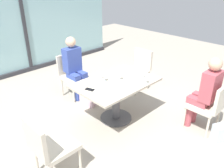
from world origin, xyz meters
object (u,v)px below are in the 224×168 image
at_px(person_near_window, 74,65).
at_px(wine_glass_1, 105,74).
at_px(chair_front_right, 210,104).
at_px(cell_phone_on_table, 90,89).
at_px(handbag_0, 93,98).
at_px(handbag_1, 222,132).
at_px(wine_glass_2, 147,76).
at_px(chair_far_right, 138,67).
at_px(chair_side_end, 49,145).
at_px(chair_near_window, 72,73).
at_px(wine_glass_3, 144,71).
at_px(person_front_right, 206,90).
at_px(dining_table_main, 116,91).
at_px(coffee_cup, 101,76).
at_px(wine_glass_0, 120,73).
at_px(handbag_2, 88,95).

distance_m(person_near_window, wine_glass_1, 1.05).
xyz_separation_m(chair_front_right, cell_phone_on_table, (-1.32, 1.37, 0.24)).
relative_size(chair_front_right, cell_phone_on_table, 6.04).
height_order(handbag_0, handbag_1, same).
bearing_deg(wine_glass_2, chair_front_right, -60.09).
height_order(chair_far_right, wine_glass_2, wine_glass_2).
bearing_deg(cell_phone_on_table, chair_side_end, -175.87).
xyz_separation_m(chair_front_right, wine_glass_2, (-0.51, 0.89, 0.37)).
bearing_deg(cell_phone_on_table, chair_front_right, -64.71).
bearing_deg(chair_near_window, wine_glass_2, -79.78).
relative_size(chair_far_right, wine_glass_3, 4.70).
bearing_deg(handbag_1, wine_glass_2, 138.80).
height_order(person_front_right, cell_phone_on_table, person_front_right).
bearing_deg(handbag_0, wine_glass_3, -83.38).
height_order(dining_table_main, coffee_cup, coffee_cup).
height_order(person_near_window, handbag_1, person_near_window).
bearing_deg(wine_glass_0, person_front_right, -58.57).
distance_m(chair_side_end, person_near_window, 2.15).
distance_m(wine_glass_3, coffee_cup, 0.74).
distance_m(handbag_1, handbag_2, 2.50).
xyz_separation_m(chair_near_window, person_near_window, (-0.00, -0.11, 0.20)).
bearing_deg(chair_side_end, wine_glass_0, 12.22).
bearing_deg(chair_side_end, chair_near_window, 47.11).
relative_size(dining_table_main, handbag_1, 4.53).
relative_size(chair_far_right, wine_glass_1, 4.70).
distance_m(chair_near_window, handbag_2, 0.59).
height_order(wine_glass_1, wine_glass_2, same).
distance_m(wine_glass_0, coffee_cup, 0.34).
xyz_separation_m(chair_side_end, wine_glass_1, (1.38, 0.49, 0.37)).
xyz_separation_m(cell_phone_on_table, handbag_0, (0.52, 0.58, -0.59)).
relative_size(chair_near_window, chair_side_end, 1.00).
bearing_deg(coffee_cup, dining_table_main, -72.93).
relative_size(wine_glass_2, handbag_2, 0.62).
bearing_deg(wine_glass_1, chair_side_end, -160.64).
bearing_deg(coffee_cup, handbag_0, 74.55).
relative_size(chair_front_right, handbag_1, 2.90).
xyz_separation_m(wine_glass_3, coffee_cup, (-0.51, 0.52, -0.09)).
distance_m(chair_far_right, handbag_2, 1.28).
height_order(chair_side_end, person_front_right, person_front_right).
xyz_separation_m(chair_side_end, person_near_window, (1.51, 1.51, 0.20)).
bearing_deg(person_front_right, wine_glass_1, 125.48).
height_order(person_front_right, handbag_2, person_front_right).
distance_m(dining_table_main, person_front_right, 1.44).
xyz_separation_m(person_near_window, handbag_0, (0.02, -0.51, -0.56)).
relative_size(dining_table_main, wine_glass_3, 7.35).
bearing_deg(coffee_cup, chair_near_window, 85.01).
xyz_separation_m(chair_near_window, wine_glass_2, (0.30, -1.68, 0.37)).
bearing_deg(chair_front_right, handbag_1, -103.36).
xyz_separation_m(chair_front_right, wine_glass_0, (-0.72, 1.29, 0.37)).
relative_size(wine_glass_0, wine_glass_2, 1.00).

